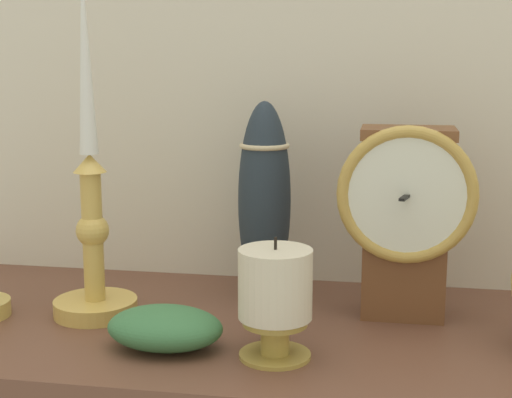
# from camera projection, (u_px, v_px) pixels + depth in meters

# --- Properties ---
(ground_plane) EXTENTS (1.00, 0.36, 0.02)m
(ground_plane) POSITION_uv_depth(u_px,v_px,m) (282.00, 336.00, 0.83)
(ground_plane) COLOR brown
(back_wall) EXTENTS (1.20, 0.02, 0.65)m
(back_wall) POSITION_uv_depth(u_px,v_px,m) (304.00, 26.00, 0.95)
(back_wall) COLOR beige
(back_wall) RESTS_ON ground_plane
(mantel_clock) EXTENTS (0.15, 0.10, 0.22)m
(mantel_clock) POSITION_uv_depth(u_px,v_px,m) (405.00, 216.00, 0.84)
(mantel_clock) COLOR brown
(mantel_clock) RESTS_ON ground_plane
(candlestick_tall_left) EXTENTS (0.09, 0.09, 0.39)m
(candlestick_tall_left) POSITION_uv_depth(u_px,v_px,m) (93.00, 221.00, 0.85)
(candlestick_tall_left) COLOR gold
(candlestick_tall_left) RESTS_ON ground_plane
(pillar_candle_front) EXTENTS (0.07, 0.07, 0.12)m
(pillar_candle_front) POSITION_uv_depth(u_px,v_px,m) (275.00, 296.00, 0.73)
(pillar_candle_front) COLOR #B0943F
(pillar_candle_front) RESTS_ON ground_plane
(tall_ceramic_vase) EXTENTS (0.06, 0.06, 0.24)m
(tall_ceramic_vase) POSITION_uv_depth(u_px,v_px,m) (264.00, 200.00, 0.91)
(tall_ceramic_vase) COLOR #242F38
(tall_ceramic_vase) RESTS_ON ground_plane
(ivy_sprig) EXTENTS (0.12, 0.08, 0.04)m
(ivy_sprig) POSITION_uv_depth(u_px,v_px,m) (165.00, 328.00, 0.76)
(ivy_sprig) COLOR #3A7242
(ivy_sprig) RESTS_ON ground_plane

